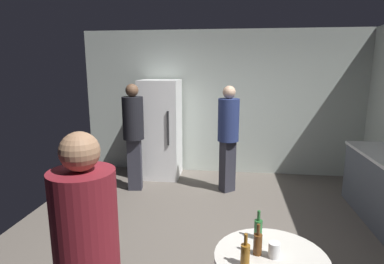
# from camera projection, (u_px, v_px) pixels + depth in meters

# --- Properties ---
(ground_plane) EXTENTS (5.20, 5.20, 0.10)m
(ground_plane) POSITION_uv_depth(u_px,v_px,m) (212.00, 246.00, 3.74)
(ground_plane) COLOR #5B544C
(wall_back) EXTENTS (5.32, 0.06, 2.70)m
(wall_back) POSITION_uv_depth(u_px,v_px,m) (222.00, 103.00, 6.01)
(wall_back) COLOR beige
(wall_back) RESTS_ON ground_plane
(refrigerator) EXTENTS (0.70, 0.68, 1.80)m
(refrigerator) POSITION_uv_depth(u_px,v_px,m) (161.00, 129.00, 5.82)
(refrigerator) COLOR white
(refrigerator) RESTS_ON ground_plane
(beer_bottle_amber) EXTENTS (0.06, 0.06, 0.23)m
(beer_bottle_amber) POSITION_uv_depth(u_px,v_px,m) (245.00, 254.00, 2.10)
(beer_bottle_amber) COLOR #8C5919
(beer_bottle_amber) RESTS_ON foreground_table
(beer_bottle_brown) EXTENTS (0.06, 0.06, 0.23)m
(beer_bottle_brown) POSITION_uv_depth(u_px,v_px,m) (258.00, 243.00, 2.22)
(beer_bottle_brown) COLOR #593314
(beer_bottle_brown) RESTS_ON foreground_table
(beer_bottle_green) EXTENTS (0.06, 0.06, 0.23)m
(beer_bottle_green) POSITION_uv_depth(u_px,v_px,m) (258.00, 228.00, 2.43)
(beer_bottle_green) COLOR #26662D
(beer_bottle_green) RESTS_ON foreground_table
(plastic_cup_white) EXTENTS (0.08, 0.08, 0.11)m
(plastic_cup_white) POSITION_uv_depth(u_px,v_px,m) (274.00, 250.00, 2.19)
(plastic_cup_white) COLOR white
(plastic_cup_white) RESTS_ON foreground_table
(person_in_maroon_shirt) EXTENTS (0.41, 0.41, 1.73)m
(person_in_maroon_shirt) POSITION_uv_depth(u_px,v_px,m) (88.00, 262.00, 1.70)
(person_in_maroon_shirt) COLOR #2D2D38
(person_in_maroon_shirt) RESTS_ON ground_plane
(person_in_black_shirt) EXTENTS (0.38, 0.38, 1.77)m
(person_in_black_shirt) POSITION_uv_depth(u_px,v_px,m) (133.00, 129.00, 5.14)
(person_in_black_shirt) COLOR #2D2D38
(person_in_black_shirt) RESTS_ON ground_plane
(person_in_navy_shirt) EXTENTS (0.48, 0.48, 1.74)m
(person_in_navy_shirt) POSITION_uv_depth(u_px,v_px,m) (228.00, 131.00, 5.07)
(person_in_navy_shirt) COLOR #2D2D38
(person_in_navy_shirt) RESTS_ON ground_plane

